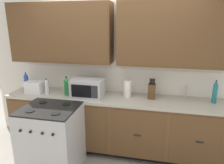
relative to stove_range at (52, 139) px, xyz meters
The scene contains 13 objects.
ground_plane 0.94m from the stove_range, 23.88° to the left, with size 8.41×8.41×0.00m, color gray.
wall_unit 1.62m from the stove_range, 47.81° to the left, with size 4.56×0.40×2.39m.
counter_run 0.98m from the stove_range, 40.01° to the left, with size 3.39×0.64×0.93m.
stove_range is the anchor object (origin of this frame).
microwave 0.90m from the stove_range, 58.67° to the left, with size 0.48×0.37×0.28m.
toaster 0.96m from the stove_range, 134.79° to the left, with size 0.28×0.18×0.19m.
knife_block 1.61m from the stove_range, 28.12° to the left, with size 0.11×0.14×0.31m.
sink_faucet 2.10m from the stove_range, 24.55° to the left, with size 0.02×0.02×0.20m, color #B2B5BA.
paper_towel_roll 1.33m from the stove_range, 36.28° to the left, with size 0.12×0.12×0.26m, color white.
bottle_green 0.83m from the stove_range, 88.92° to the left, with size 0.08×0.08×0.30m.
bottle_teal 2.40m from the stove_range, 17.67° to the left, with size 0.07×0.07×0.33m.
bottle_blue 1.28m from the stove_range, 137.86° to the left, with size 0.07×0.07×0.28m.
bottle_clear 0.86m from the stove_range, 120.83° to the left, with size 0.06×0.06×0.25m.
Camera 1 is at (0.63, -2.67, 2.03)m, focal length 33.29 mm.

